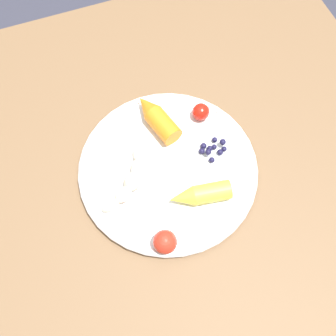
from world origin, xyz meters
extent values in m
plane|color=#2F303D|center=(0.00, 0.00, 0.00)|extent=(6.00, 6.00, 0.00)
cube|color=brown|center=(0.00, 0.00, 0.71)|extent=(0.92, 0.89, 0.03)
cube|color=brown|center=(-0.40, -0.39, 0.35)|extent=(0.05, 0.05, 0.70)
cube|color=brown|center=(0.40, -0.39, 0.35)|extent=(0.05, 0.05, 0.70)
cylinder|color=white|center=(0.03, 0.01, 0.73)|extent=(0.32, 0.32, 0.01)
torus|color=silver|center=(0.03, 0.01, 0.74)|extent=(0.33, 0.33, 0.01)
ellipsoid|color=beige|center=(0.15, 0.04, 0.75)|extent=(0.04, 0.03, 0.02)
ellipsoid|color=beige|center=(0.12, 0.03, 0.75)|extent=(0.04, 0.04, 0.02)
ellipsoid|color=beige|center=(0.10, 0.02, 0.75)|extent=(0.05, 0.05, 0.03)
ellipsoid|color=beige|center=(0.08, -0.01, 0.75)|extent=(0.04, 0.04, 0.02)
ellipsoid|color=beige|center=(0.07, -0.03, 0.75)|extent=(0.03, 0.04, 0.02)
cylinder|color=orange|center=(0.01, -0.07, 0.76)|extent=(0.06, 0.07, 0.04)
cone|color=orange|center=(0.02, -0.12, 0.76)|extent=(0.05, 0.05, 0.04)
cylinder|color=yellow|center=(-0.03, 0.09, 0.76)|extent=(0.07, 0.04, 0.03)
cone|color=yellow|center=(0.03, 0.08, 0.76)|extent=(0.05, 0.04, 0.03)
sphere|color=#191638|center=(-0.07, 0.00, 0.75)|extent=(0.01, 0.01, 0.01)
sphere|color=#191638|center=(-0.06, 0.00, 0.75)|extent=(0.01, 0.01, 0.01)
sphere|color=#191638|center=(-0.05, 0.02, 0.75)|extent=(0.01, 0.01, 0.01)
sphere|color=#191638|center=(-0.05, -0.01, 0.75)|extent=(0.01, 0.01, 0.01)
sphere|color=#191638|center=(-0.08, 0.01, 0.75)|extent=(0.01, 0.01, 0.01)
sphere|color=#191638|center=(-0.07, 0.01, 0.75)|extent=(0.01, 0.01, 0.01)
sphere|color=#191638|center=(-0.04, 0.00, 0.75)|extent=(0.01, 0.01, 0.01)
sphere|color=#191638|center=(-0.07, -0.01, 0.75)|extent=(0.01, 0.01, 0.01)
sphere|color=#191638|center=(-0.08, 0.00, 0.75)|extent=(0.01, 0.01, 0.01)
sphere|color=#191638|center=(-0.05, 0.01, 0.75)|extent=(0.01, 0.01, 0.01)
sphere|color=red|center=(0.08, 0.14, 0.76)|extent=(0.04, 0.04, 0.04)
sphere|color=red|center=(-0.07, -0.07, 0.76)|extent=(0.03, 0.03, 0.03)
camera|label=1|loc=(0.13, 0.29, 1.39)|focal=41.86mm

